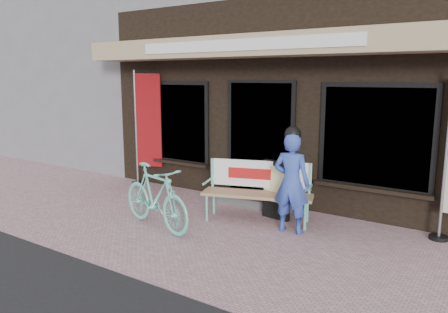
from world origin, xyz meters
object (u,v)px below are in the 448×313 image
Objects in this scene: nobori_red at (147,127)px; bicycle at (155,197)px; menu_stand at (276,189)px; bench at (258,186)px; person at (291,181)px.

bicycle is at bearing -63.08° from nobori_red.
nobori_red is (-1.96, 1.90, 0.75)m from bicycle.
bench is at bearing -130.69° from menu_stand.
bicycle is 1.91m from menu_stand.
nobori_red is 2.52× the size of menu_stand.
person is at bearing -32.97° from nobori_red.
person reaches higher than bench.
person is 0.97× the size of bicycle.
person is 1.65× the size of menu_stand.
menu_stand is (1.30, 1.40, 0.00)m from bicycle.
person is at bearing -34.96° from menu_stand.
bench is 0.30m from menu_stand.
nobori_red reaches higher than bench.
bench is 0.74× the size of nobori_red.
nobori_red is (-3.04, 0.69, 0.69)m from bench.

